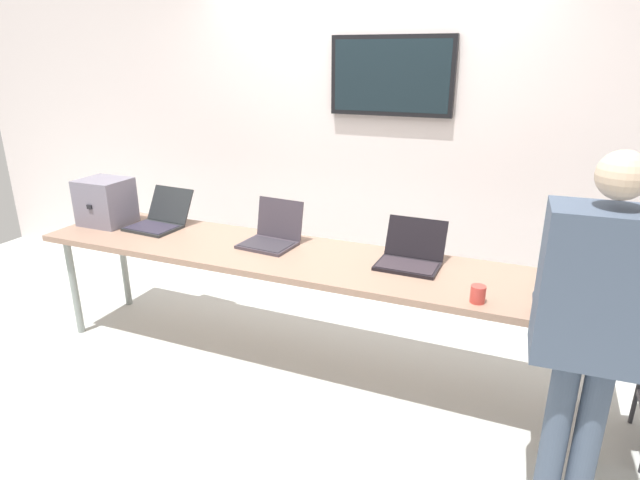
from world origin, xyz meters
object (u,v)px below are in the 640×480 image
(laptop_station_0, at_px, (160,219))
(person, at_px, (595,314))
(workbench, at_px, (303,262))
(laptop_station_3, at_px, (586,279))
(equipment_box, at_px, (106,202))
(laptop_station_2, at_px, (411,255))
(coffee_mug, at_px, (478,294))
(laptop_station_1, at_px, (272,235))

(laptop_station_0, bearing_deg, person, -15.33)
(workbench, distance_m, laptop_station_3, 1.57)
(equipment_box, relative_size, laptop_station_3, 0.94)
(laptop_station_2, relative_size, person, 0.22)
(workbench, bearing_deg, coffee_mug, -13.20)
(workbench, height_order, equipment_box, equipment_box)
(workbench, height_order, coffee_mug, coffee_mug)
(laptop_station_0, xyz_separation_m, laptop_station_3, (2.75, -0.00, 0.00))
(laptop_station_0, height_order, coffee_mug, laptop_station_0)
(laptop_station_0, relative_size, laptop_station_1, 1.15)
(equipment_box, height_order, laptop_station_1, equipment_box)
(laptop_station_0, xyz_separation_m, person, (2.72, -0.75, 0.15))
(workbench, bearing_deg, laptop_station_1, 157.47)
(laptop_station_1, height_order, laptop_station_3, laptop_station_1)
(workbench, bearing_deg, laptop_station_0, 173.99)
(laptop_station_0, relative_size, coffee_mug, 4.72)
(laptop_station_3, bearing_deg, coffee_mug, -143.46)
(laptop_station_2, xyz_separation_m, person, (0.90, -0.74, 0.15))
(person, relative_size, coffee_mug, 18.41)
(laptop_station_2, height_order, coffee_mug, laptop_station_2)
(laptop_station_2, height_order, laptop_station_3, laptop_station_3)
(laptop_station_1, xyz_separation_m, laptop_station_3, (1.84, 0.01, -0.00))
(laptop_station_0, height_order, laptop_station_1, laptop_station_1)
(person, bearing_deg, laptop_station_3, 87.70)
(workbench, relative_size, person, 2.22)
(equipment_box, height_order, person, person)
(laptop_station_1, relative_size, laptop_station_3, 1.02)
(workbench, bearing_deg, equipment_box, 178.59)
(workbench, xyz_separation_m, equipment_box, (-1.58, 0.04, 0.21))
(workbench, distance_m, laptop_station_2, 0.66)
(laptop_station_2, relative_size, laptop_station_3, 1.03)
(workbench, xyz_separation_m, laptop_station_3, (1.56, 0.12, 0.11))
(workbench, relative_size, coffee_mug, 40.86)
(laptop_station_3, bearing_deg, laptop_station_1, -179.77)
(workbench, relative_size, equipment_box, 10.81)
(laptop_station_0, distance_m, person, 2.82)
(laptop_station_1, height_order, person, person)
(equipment_box, bearing_deg, person, -11.95)
(equipment_box, xyz_separation_m, person, (3.12, -0.66, 0.04))
(workbench, height_order, laptop_station_1, laptop_station_1)
(laptop_station_3, height_order, coffee_mug, laptop_station_3)
(laptop_station_1, xyz_separation_m, coffee_mug, (1.34, -0.36, -0.02))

